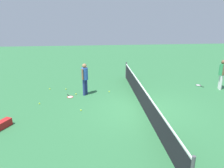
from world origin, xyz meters
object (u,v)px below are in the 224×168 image
tennis_ball_baseline (66,89)px  tennis_ball_stray_left (39,103)px  tennis_ball_stray_right (81,110)px  tennis_racket_far_player (199,85)px  player_near_side (85,77)px  tennis_racket_near_player (70,97)px  tennis_ball_near_player (109,92)px  equipment_bag (2,124)px  tennis_ball_by_net (76,94)px  tennis_ball_midcourt (50,89)px  player_far_side (222,72)px

tennis_ball_baseline → tennis_ball_stray_left: bearing=-28.5°
tennis_ball_baseline → tennis_ball_stray_right: (2.94, 0.95, 0.00)m
tennis_racket_far_player → player_near_side: bearing=-82.6°
tennis_racket_near_player → tennis_ball_stray_right: size_ratio=9.10×
tennis_racket_near_player → tennis_ball_near_player: bearing=104.0°
tennis_racket_near_player → tennis_ball_near_player: (-0.52, 2.09, 0.02)m
player_near_side → tennis_ball_baseline: 1.73m
player_near_side → equipment_bag: player_near_side is taller
tennis_ball_stray_right → tennis_racket_far_player: bearing=112.9°
tennis_ball_stray_left → tennis_ball_by_net: bearing=123.7°
tennis_racket_far_player → tennis_ball_stray_right: tennis_ball_stray_right is taller
tennis_racket_near_player → tennis_ball_baseline: size_ratio=9.10×
tennis_racket_near_player → tennis_racket_far_player: same height
tennis_ball_midcourt → tennis_ball_stray_right: bearing=31.3°
tennis_ball_midcourt → tennis_ball_stray_left: size_ratio=1.00×
tennis_ball_by_net → tennis_ball_stray_right: same height
tennis_ball_near_player → equipment_bag: bearing=-51.3°
tennis_ball_stray_right → equipment_bag: size_ratio=0.08×
player_far_side → tennis_ball_near_player: player_far_side is taller
tennis_racket_far_player → tennis_ball_by_net: size_ratio=9.20×
player_near_side → tennis_ball_stray_right: player_near_side is taller
player_far_side → tennis_ball_by_net: player_far_side is taller
tennis_ball_by_net → tennis_ball_midcourt: size_ratio=1.00×
tennis_ball_by_net → tennis_ball_stray_left: size_ratio=1.00×
player_far_side → tennis_racket_far_player: 1.52m
tennis_racket_near_player → equipment_bag: bearing=-37.6°
tennis_ball_near_player → tennis_ball_by_net: bearing=-83.7°
tennis_ball_midcourt → tennis_ball_by_net: bearing=57.2°
tennis_ball_midcourt → tennis_racket_far_player: bearing=89.0°
tennis_racket_near_player → tennis_ball_midcourt: 1.81m
tennis_racket_far_player → tennis_ball_stray_left: size_ratio=9.20×
tennis_ball_midcourt → tennis_racket_near_player: bearing=43.5°
tennis_racket_far_player → player_far_side: bearing=50.2°
tennis_racket_near_player → player_near_side: bearing=109.5°
tennis_racket_near_player → equipment_bag: size_ratio=0.72×
tennis_racket_far_player → tennis_ball_by_net: bearing=-83.4°
player_far_side → equipment_bag: 11.33m
player_near_side → tennis_ball_stray_left: player_near_side is taller
player_far_side → tennis_ball_baseline: player_far_side is taller
equipment_bag → tennis_ball_near_player: bearing=128.7°
player_far_side → tennis_racket_far_player: (-0.74, -0.88, -1.00)m
tennis_racket_far_player → tennis_ball_near_player: tennis_ball_near_player is taller
tennis_ball_by_net → tennis_ball_midcourt: bearing=-122.8°
tennis_ball_stray_right → player_near_side: bearing=175.4°
equipment_bag → player_far_side: bearing=107.7°
tennis_ball_near_player → player_near_side: bearing=-79.6°
tennis_ball_midcourt → tennis_ball_stray_left: (2.12, -0.15, 0.00)m
tennis_racket_near_player → tennis_ball_by_net: 0.44m
tennis_racket_far_player → tennis_ball_stray_right: size_ratio=9.20×
tennis_ball_midcourt → player_far_side: bearing=84.8°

